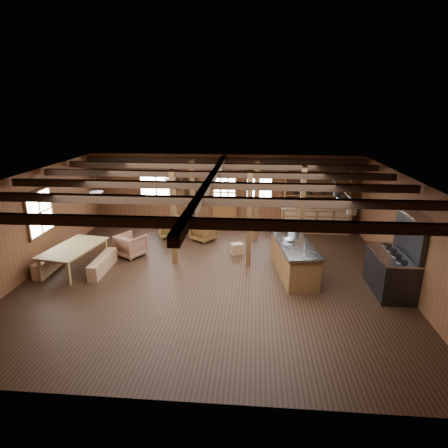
% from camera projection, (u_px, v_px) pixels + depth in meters
% --- Properties ---
extents(room, '(10.04, 9.04, 2.84)m').
position_uv_depth(room, '(211.00, 230.00, 9.82)').
color(room, black).
rests_on(room, ground).
extents(ceiling_joists, '(9.80, 8.82, 0.18)m').
position_uv_depth(ceiling_joists, '(211.00, 180.00, 9.60)').
color(ceiling_joists, black).
rests_on(ceiling_joists, ceiling).
extents(timber_posts, '(3.95, 2.35, 2.80)m').
position_uv_depth(timber_posts, '(235.00, 209.00, 11.76)').
color(timber_posts, '#442613').
rests_on(timber_posts, floor).
extents(back_door, '(1.02, 0.08, 2.15)m').
position_uv_depth(back_door, '(224.00, 205.00, 14.21)').
color(back_door, brown).
rests_on(back_door, floor).
extents(window_back_left, '(1.32, 0.06, 1.32)m').
position_uv_depth(window_back_left, '(156.00, 186.00, 14.20)').
color(window_back_left, white).
rests_on(window_back_left, wall_back).
extents(window_back_right, '(1.02, 0.06, 1.32)m').
position_uv_depth(window_back_right, '(259.00, 187.00, 13.90)').
color(window_back_right, white).
rests_on(window_back_right, wall_back).
extents(window_left, '(0.14, 1.24, 1.32)m').
position_uv_depth(window_left, '(39.00, 213.00, 10.63)').
color(window_left, white).
rests_on(window_left, wall_back).
extents(notice_boards, '(1.08, 0.03, 0.90)m').
position_uv_depth(notice_boards, '(185.00, 185.00, 14.10)').
color(notice_boards, silver).
rests_on(notice_boards, wall_back).
extents(back_counter, '(2.55, 0.60, 2.45)m').
position_uv_depth(back_counter, '(316.00, 216.00, 13.79)').
color(back_counter, brown).
rests_on(back_counter, floor).
extents(pendant_lamps, '(1.86, 2.36, 0.66)m').
position_uv_depth(pendant_lamps, '(136.00, 188.00, 10.69)').
color(pendant_lamps, '#2A2A2C').
rests_on(pendant_lamps, ceiling).
extents(pot_rack, '(0.32, 3.00, 0.39)m').
position_uv_depth(pot_rack, '(340.00, 195.00, 9.62)').
color(pot_rack, '#2A2A2C').
rests_on(pot_rack, ceiling).
extents(kitchen_island, '(1.24, 2.60, 1.20)m').
position_uv_depth(kitchen_island, '(294.00, 258.00, 10.35)').
color(kitchen_island, brown).
rests_on(kitchen_island, floor).
extents(step_stool, '(0.46, 0.40, 0.35)m').
position_uv_depth(step_stool, '(237.00, 249.00, 11.86)').
color(step_stool, olive).
rests_on(step_stool, floor).
extents(commercial_range, '(0.90, 1.75, 2.16)m').
position_uv_depth(commercial_range, '(394.00, 266.00, 9.33)').
color(commercial_range, '#2A2A2C').
rests_on(commercial_range, floor).
extents(dining_table, '(1.43, 2.14, 0.70)m').
position_uv_depth(dining_table, '(76.00, 259.00, 10.65)').
color(dining_table, olive).
rests_on(dining_table, floor).
extents(bench_wall, '(0.30, 1.58, 0.43)m').
position_uv_depth(bench_wall, '(51.00, 262.00, 10.75)').
color(bench_wall, olive).
rests_on(bench_wall, floor).
extents(bench_aisle, '(0.29, 1.53, 0.42)m').
position_uv_depth(bench_aisle, '(103.00, 264.00, 10.63)').
color(bench_aisle, olive).
rests_on(bench_aisle, floor).
extents(armchair_a, '(0.96, 0.97, 0.71)m').
position_uv_depth(armchair_a, '(170.00, 227.00, 13.38)').
color(armchair_a, brown).
rests_on(armchair_a, floor).
extents(armchair_b, '(0.99, 1.00, 0.66)m').
position_uv_depth(armchair_b, '(204.00, 231.00, 13.01)').
color(armchair_b, brown).
rests_on(armchair_b, floor).
extents(armchair_c, '(1.04, 1.05, 0.71)m').
position_uv_depth(armchair_c, '(131.00, 245.00, 11.65)').
color(armchair_c, brown).
rests_on(armchair_c, floor).
extents(counter_pot, '(0.33, 0.33, 0.20)m').
position_uv_depth(counter_pot, '(294.00, 228.00, 11.07)').
color(counter_pot, '#B7BBBF').
rests_on(counter_pot, kitchen_island).
extents(bowl, '(0.30, 0.30, 0.07)m').
position_uv_depth(bowl, '(288.00, 240.00, 10.30)').
color(bowl, silver).
rests_on(bowl, kitchen_island).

